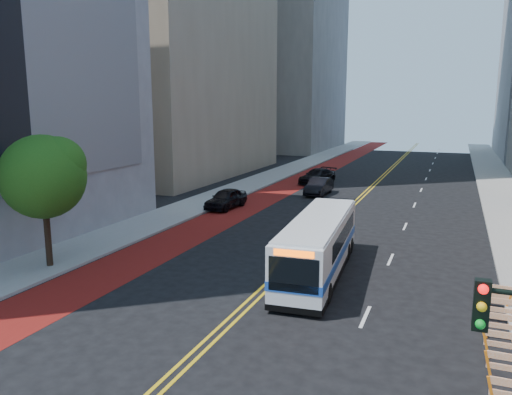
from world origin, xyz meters
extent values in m
plane|color=black|center=(0.00, 0.00, 0.00)|extent=(160.00, 160.00, 0.00)
cube|color=gray|center=(-12.00, 30.00, 0.07)|extent=(4.00, 140.00, 0.15)
cube|color=gray|center=(12.00, 30.00, 0.07)|extent=(4.00, 140.00, 0.15)
cube|color=maroon|center=(-8.10, 30.00, 0.00)|extent=(3.60, 140.00, 0.01)
cube|color=gold|center=(-0.18, 30.00, 0.00)|extent=(0.14, 140.00, 0.01)
cube|color=gold|center=(0.18, 30.00, 0.00)|extent=(0.14, 140.00, 0.01)
cube|color=silver|center=(4.80, 6.00, 0.01)|extent=(0.14, 2.20, 0.01)
cube|color=silver|center=(4.80, 14.00, 0.01)|extent=(0.14, 2.20, 0.01)
cube|color=silver|center=(4.80, 22.00, 0.01)|extent=(0.14, 2.20, 0.01)
cube|color=silver|center=(4.80, 30.00, 0.01)|extent=(0.14, 2.20, 0.01)
cube|color=silver|center=(4.80, 38.00, 0.01)|extent=(0.14, 2.20, 0.01)
cube|color=silver|center=(4.80, 46.00, 0.01)|extent=(0.14, 2.20, 0.01)
cube|color=silver|center=(4.80, 54.00, 0.01)|extent=(0.14, 2.20, 0.01)
cube|color=silver|center=(4.80, 62.00, 0.01)|extent=(0.14, 2.20, 0.01)
cube|color=silver|center=(4.80, 70.00, 0.01)|extent=(0.14, 2.20, 0.01)
cube|color=silver|center=(4.80, 78.00, 0.01)|extent=(0.14, 2.20, 0.01)
cube|color=silver|center=(4.80, 86.00, 0.01)|extent=(0.14, 2.20, 0.01)
cube|color=orange|center=(9.05, 1.10, 0.50)|extent=(0.32, 0.06, 0.99)
cube|color=orange|center=(9.05, 2.65, 0.50)|extent=(0.32, 0.06, 0.99)
cube|color=orange|center=(9.60, 2.65, 0.90)|extent=(1.25, 0.05, 0.22)
cube|color=orange|center=(9.60, 2.65, 0.55)|extent=(1.25, 0.05, 0.18)
cube|color=orange|center=(9.05, 4.20, 0.50)|extent=(0.32, 0.06, 0.99)
cube|color=orange|center=(9.60, 4.20, 0.90)|extent=(1.25, 0.05, 0.22)
cube|color=orange|center=(9.60, 4.20, 0.55)|extent=(1.25, 0.05, 0.18)
cube|color=orange|center=(9.05, 5.75, 0.50)|extent=(0.32, 0.06, 0.99)
cube|color=orange|center=(9.60, 5.75, 0.90)|extent=(1.25, 0.05, 0.22)
cube|color=orange|center=(9.60, 5.75, 0.55)|extent=(1.25, 0.05, 0.18)
cube|color=orange|center=(9.05, 7.30, 0.50)|extent=(0.32, 0.06, 0.99)
cube|color=orange|center=(9.60, 7.30, 0.90)|extent=(1.25, 0.05, 0.22)
cube|color=orange|center=(9.60, 7.30, 0.55)|extent=(1.25, 0.05, 0.18)
cube|color=orange|center=(9.05, 8.85, 0.50)|extent=(0.32, 0.06, 0.99)
cube|color=orange|center=(10.15, 8.85, 0.50)|extent=(0.32, 0.06, 0.99)
cube|color=orange|center=(9.60, 8.85, 0.90)|extent=(1.25, 0.05, 0.22)
cube|color=orange|center=(9.60, 8.85, 0.55)|extent=(1.25, 0.05, 0.18)
cylinder|color=black|center=(-11.30, 6.00, 1.75)|extent=(0.32, 0.32, 3.20)
sphere|color=#12450E|center=(-11.30, 6.00, 4.75)|extent=(4.20, 4.20, 4.20)
sphere|color=#12450E|center=(-10.70, 6.40, 5.35)|extent=(2.80, 2.80, 2.80)
sphere|color=#12450E|center=(-11.80, 5.70, 5.15)|extent=(2.40, 2.40, 2.40)
cube|color=black|center=(8.30, -3.50, 4.75)|extent=(0.28, 0.22, 0.95)
sphere|color=red|center=(8.30, -3.64, 5.10)|extent=(0.18, 0.18, 0.18)
sphere|color=yellow|center=(8.30, -3.64, 4.77)|extent=(0.18, 0.18, 0.18)
sphere|color=#0CA526|center=(8.30, -3.64, 4.44)|extent=(0.18, 0.18, 0.18)
cube|color=silver|center=(1.76, 10.10, 1.56)|extent=(3.07, 10.70, 2.51)
cube|color=#1C4AB0|center=(1.76, 10.10, 1.19)|extent=(3.11, 10.74, 0.40)
cube|color=black|center=(1.71, 10.80, 1.98)|extent=(2.88, 7.55, 0.84)
cube|color=black|center=(2.16, 4.86, 1.76)|extent=(2.01, 0.24, 1.41)
cube|color=black|center=(1.37, 15.34, 1.94)|extent=(1.83, 0.22, 0.88)
cube|color=#FF5905|center=(2.16, 4.85, 2.64)|extent=(1.60, 0.19, 0.26)
cube|color=silver|center=(1.76, 10.10, 2.86)|extent=(2.92, 10.17, 0.11)
cube|color=black|center=(1.76, 10.10, 0.31)|extent=(3.10, 10.73, 0.26)
cylinder|color=black|center=(0.98, 6.65, 0.44)|extent=(0.33, 0.90, 0.88)
cylinder|color=black|center=(3.05, 6.81, 0.44)|extent=(0.33, 0.90, 0.88)
cylinder|color=black|center=(0.51, 12.97, 0.44)|extent=(0.33, 0.90, 0.88)
cylinder|color=black|center=(2.58, 13.12, 0.44)|extent=(0.33, 0.90, 0.88)
cylinder|color=black|center=(0.41, 14.23, 0.44)|extent=(0.33, 0.90, 0.88)
cylinder|color=black|center=(2.48, 14.39, 0.44)|extent=(0.33, 0.90, 0.88)
imported|color=black|center=(-9.30, 22.98, 0.80)|extent=(2.19, 4.79, 1.59)
imported|color=black|center=(-3.91, 31.83, 0.78)|extent=(1.76, 4.76, 1.56)
imported|color=black|center=(-5.77, 38.22, 0.77)|extent=(3.47, 5.70, 1.54)
camera|label=1|loc=(7.68, -12.85, 8.30)|focal=35.00mm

